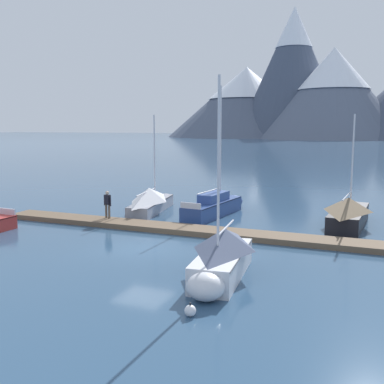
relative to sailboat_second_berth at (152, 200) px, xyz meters
name	(u,v)px	position (x,y,z in m)	size (l,w,h in m)	color
ground_plane	(143,248)	(4.32, -8.85, -0.83)	(700.00, 700.00, 0.00)	#2D4C6B
mountain_west_summit	(246,100)	(-61.28, 225.12, 19.49)	(88.06, 88.06, 38.67)	#4C566B
mountain_central_massif	(293,72)	(-33.61, 215.39, 32.91)	(57.97, 57.97, 66.08)	#424C60
mountain_shoulder_ridge	(333,91)	(-12.07, 204.67, 21.83)	(70.69, 70.69, 43.09)	slate
dock	(178,229)	(4.32, -4.85, -0.68)	(23.08, 2.19, 0.30)	brown
sailboat_second_berth	(152,200)	(0.00, 0.00, 0.00)	(2.89, 7.61, 6.71)	#93939E
sailboat_mid_dock_port	(216,205)	(4.54, 0.72, -0.20)	(2.12, 7.47, 8.60)	navy
sailboat_mid_dock_starboard	(222,256)	(9.35, -11.50, 0.07)	(2.29, 5.87, 7.75)	silver
sailboat_far_berth	(349,211)	(13.08, 0.69, 0.03)	(2.17, 7.21, 6.65)	black
person_on_dock	(107,203)	(-0.64, -4.48, 0.44)	(0.58, 0.30, 1.69)	brown
mooring_buoy_channel_marker	(190,311)	(9.70, -15.39, -0.64)	(0.37, 0.37, 0.45)	white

